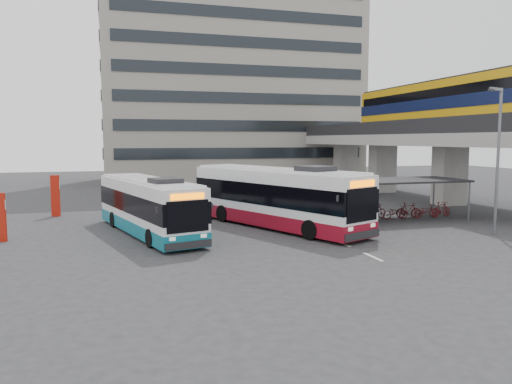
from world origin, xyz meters
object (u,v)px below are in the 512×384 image
object	(u,v)px
bus_teal	(148,207)
bus_main	(276,198)
lamp_post	(497,152)
pedestrian	(199,214)

from	to	relation	value
bus_teal	bus_main	bearing A→B (deg)	-13.81
bus_main	lamp_post	world-z (taller)	lamp_post
bus_main	pedestrian	size ratio (longest dim) A/B	6.85
pedestrian	lamp_post	distance (m)	16.37
bus_teal	pedestrian	xyz separation A→B (m)	(2.82, 0.32, -0.57)
bus_main	pedestrian	distance (m)	4.53
lamp_post	bus_main	bearing A→B (deg)	129.22
pedestrian	bus_teal	bearing A→B (deg)	124.86
bus_teal	lamp_post	distance (m)	18.78
bus_main	bus_teal	distance (m)	7.29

